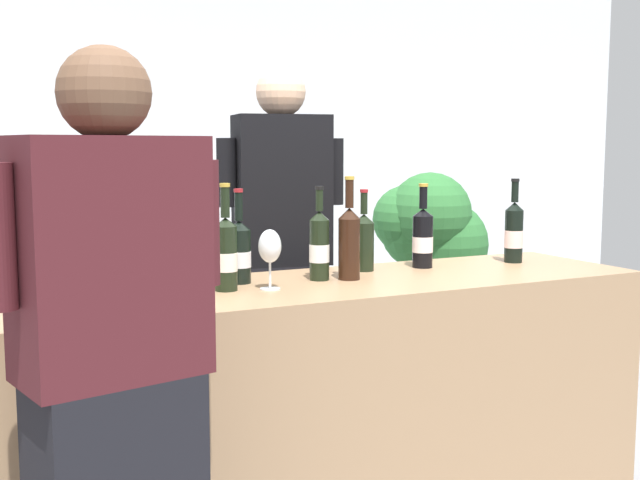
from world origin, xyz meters
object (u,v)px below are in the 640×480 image
Objects in this scene: wine_bottle_8 at (197,249)px; person_guest at (114,412)px; wine_bottle_1 at (364,240)px; wine_glass at (270,248)px; wine_bottle_7 at (49,256)px; wine_bottle_9 at (319,245)px; wine_bottle_2 at (423,237)px; potted_shrub at (433,248)px; wine_bottle_5 at (349,241)px; wine_bottle_6 at (226,253)px; wine_bottle_10 at (239,251)px; person_server at (282,280)px; ice_bucket at (124,270)px; wine_bottle_0 at (514,232)px; wine_bottle_3 at (57,264)px.

person_guest is (-0.43, -0.73, -0.28)m from wine_bottle_8.
wine_bottle_1 is 0.52m from wine_glass.
wine_bottle_7 is 0.90m from wine_bottle_9.
wine_bottle_1 is at bearing 173.19° from wine_bottle_2.
wine_bottle_1 is 0.24× the size of potted_shrub.
person_guest reaches higher than wine_bottle_7.
potted_shrub is (1.09, 1.08, -0.21)m from wine_bottle_5.
wine_bottle_2 is at bearing -126.13° from potted_shrub.
person_guest reaches higher than wine_bottle_5.
wine_bottle_6 is 0.21× the size of person_guest.
wine_bottle_2 is at bearing 1.50° from wine_bottle_10.
wine_bottle_9 is at bearing -154.83° from wine_bottle_1.
wine_bottle_9 is at bearing 37.39° from person_guest.
wine_glass is 1.83m from potted_shrub.
ice_bucket is at bearing -137.61° from person_server.
ice_bucket is at bearing -151.31° from wine_bottle_10.
person_guest reaches higher than ice_bucket.
wine_bottle_10 is (-0.77, -0.02, -0.01)m from wine_bottle_2.
wine_bottle_0 is at bearing 7.65° from ice_bucket.
wine_bottle_10 is at bearing 51.11° from person_guest.
wine_bottle_2 reaches higher than wine_bottle_3.
wine_bottle_9 is 0.26× the size of potted_shrub.
wine_bottle_1 is 0.63m from wine_bottle_6.
wine_bottle_0 reaches higher than potted_shrub.
wine_bottle_0 is at bearing 1.35° from wine_bottle_3.
wine_bottle_5 is 0.28× the size of potted_shrub.
wine_bottle_5 is 1.83× the size of wine_glass.
potted_shrub reaches higher than wine_bottle_2.
wine_bottle_7 reaches higher than ice_bucket.
wine_bottle_1 is 0.53m from person_server.
wine_bottle_9 reaches higher than wine_bottle_1.
wine_bottle_0 is 1.33m from wine_bottle_8.
wine_bottle_9 is at bearing 7.89° from wine_bottle_6.
wine_bottle_10 is at bearing -2.72° from wine_bottle_8.
wine_bottle_7 reaches higher than wine_bottle_1.
person_server reaches higher than person_guest.
wine_glass is (-0.72, -0.18, 0.02)m from wine_bottle_2.
wine_bottle_3 is at bearing -87.89° from wine_bottle_7.
person_server reaches higher than wine_bottle_10.
wine_glass is (-0.23, -0.10, 0.01)m from wine_bottle_9.
wine_bottle_3 is at bearing -170.67° from wine_bottle_8.
wine_glass is (0.67, -0.22, 0.01)m from wine_bottle_7.
wine_bottle_0 reaches higher than wine_bottle_9.
wine_bottle_1 is at bearing 5.44° from wine_bottle_10.
wine_bottle_0 is 0.26× the size of potted_shrub.
wine_bottle_9 is at bearing -138.77° from potted_shrub.
person_guest is at bearing -140.33° from potted_shrub.
wine_bottle_5 is 1.18m from person_guest.
wine_bottle_5 reaches higher than wine_bottle_6.
person_server reaches higher than ice_bucket.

